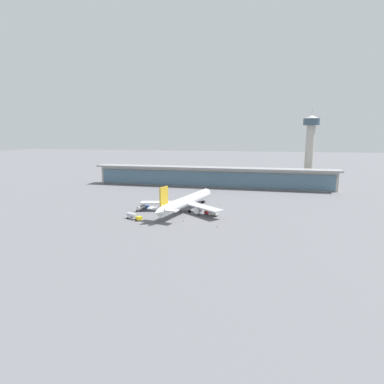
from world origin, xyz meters
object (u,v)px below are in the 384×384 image
(service_truck_under_wing_blue, at_px, (142,207))
(safety_cone_bravo, at_px, (217,226))
(control_tower, at_px, (310,144))
(safety_cone_alpha, at_px, (183,221))
(service_truck_near_nose_olive, at_px, (163,206))
(service_truck_by_tail_red, at_px, (212,212))
(service_truck_mid_apron_yellow, at_px, (134,216))
(airliner_on_stand, at_px, (186,202))

(service_truck_under_wing_blue, relative_size, safety_cone_bravo, 12.70)
(control_tower, xyz_separation_m, safety_cone_alpha, (-69.15, -119.86, -31.89))
(control_tower, bearing_deg, service_truck_near_nose_olive, -131.78)
(service_truck_under_wing_blue, distance_m, service_truck_by_tail_red, 37.88)
(service_truck_under_wing_blue, distance_m, service_truck_mid_apron_yellow, 17.59)
(service_truck_mid_apron_yellow, bearing_deg, safety_cone_bravo, -5.23)
(service_truck_by_tail_red, xyz_separation_m, control_tower, (57.71, 106.52, 30.52))
(airliner_on_stand, height_order, safety_cone_bravo, airliner_on_stand)
(safety_cone_bravo, bearing_deg, service_truck_near_nose_olive, 139.65)
(service_truck_mid_apron_yellow, height_order, service_truck_by_tail_red, service_truck_by_tail_red)
(airliner_on_stand, xyz_separation_m, service_truck_mid_apron_yellow, (-20.10, -20.72, -3.41))
(service_truck_mid_apron_yellow, bearing_deg, service_truck_near_nose_olive, 75.66)
(service_truck_under_wing_blue, height_order, safety_cone_alpha, service_truck_under_wing_blue)
(service_truck_near_nose_olive, xyz_separation_m, safety_cone_bravo, (33.88, -28.78, -0.56))
(airliner_on_stand, xyz_separation_m, safety_cone_alpha, (3.52, -18.84, -4.80))
(safety_cone_alpha, bearing_deg, service_truck_under_wing_blue, 149.57)
(service_truck_mid_apron_yellow, xyz_separation_m, service_truck_by_tail_red, (35.06, 15.21, -0.02))
(service_truck_under_wing_blue, bearing_deg, service_truck_mid_apron_yellow, -80.98)
(airliner_on_stand, distance_m, service_truck_mid_apron_yellow, 29.07)
(service_truck_by_tail_red, relative_size, control_tower, 0.13)
(airliner_on_stand, relative_size, control_tower, 1.03)
(control_tower, xyz_separation_m, safety_cone_bravo, (-52.47, -125.42, -31.89))
(service_truck_under_wing_blue, xyz_separation_m, control_tower, (95.53, 104.37, 30.50))
(safety_cone_bravo, bearing_deg, control_tower, 67.30)
(service_truck_near_nose_olive, xyz_separation_m, safety_cone_alpha, (17.20, -23.22, -0.56))
(service_truck_near_nose_olive, bearing_deg, safety_cone_alpha, -53.47)
(control_tower, bearing_deg, service_truck_under_wing_blue, -132.47)
(service_truck_under_wing_blue, distance_m, safety_cone_alpha, 30.62)
(service_truck_near_nose_olive, distance_m, service_truck_mid_apron_yellow, 25.92)
(airliner_on_stand, distance_m, control_tower, 127.35)
(airliner_on_stand, relative_size, service_truck_by_tail_red, 8.05)
(service_truck_by_tail_red, bearing_deg, airliner_on_stand, 159.79)
(service_truck_by_tail_red, bearing_deg, control_tower, 61.55)
(airliner_on_stand, relative_size, service_truck_mid_apron_yellow, 6.92)
(service_truck_near_nose_olive, distance_m, service_truck_by_tail_red, 30.31)
(airliner_on_stand, height_order, service_truck_by_tail_red, airliner_on_stand)
(airliner_on_stand, height_order, service_truck_mid_apron_yellow, airliner_on_stand)
(service_truck_mid_apron_yellow, bearing_deg, service_truck_under_wing_blue, 99.02)
(service_truck_by_tail_red, height_order, safety_cone_bravo, service_truck_by_tail_red)
(control_tower, bearing_deg, safety_cone_alpha, -119.98)
(safety_cone_alpha, bearing_deg, service_truck_mid_apron_yellow, -175.46)
(airliner_on_stand, relative_size, safety_cone_alpha, 86.33)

